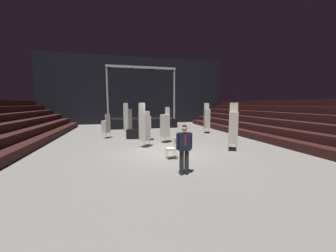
{
  "coord_description": "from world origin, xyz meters",
  "views": [
    {
      "loc": [
        -2.22,
        -9.17,
        2.43
      ],
      "look_at": [
        -0.04,
        -0.57,
        1.4
      ],
      "focal_mm": 20.69,
      "sensor_mm": 36.0,
      "label": 1
    }
  ],
  "objects_px": {
    "chair_stack_mid_right": "(128,120)",
    "chair_stack_mid_centre": "(207,118)",
    "chair_stack_front_left": "(106,126)",
    "man_with_tie": "(184,147)",
    "chair_stack_rear_left": "(165,125)",
    "loose_chair_near_man": "(173,147)",
    "equipment_road_case": "(133,134)",
    "chair_stack_front_right": "(148,125)",
    "chair_stack_rear_right": "(144,125)",
    "stage_riser": "(141,122)",
    "chair_stack_mid_left": "(233,127)"
  },
  "relations": [
    {
      "from": "chair_stack_front_left",
      "to": "chair_stack_rear_right",
      "type": "relative_size",
      "value": 0.69
    },
    {
      "from": "stage_riser",
      "to": "chair_stack_mid_left",
      "type": "distance_m",
      "value": 11.97
    },
    {
      "from": "stage_riser",
      "to": "equipment_road_case",
      "type": "relative_size",
      "value": 7.69
    },
    {
      "from": "equipment_road_case",
      "to": "loose_chair_near_man",
      "type": "xyz_separation_m",
      "value": [
        1.32,
        -5.46,
        0.21
      ]
    },
    {
      "from": "man_with_tie",
      "to": "chair_stack_front_right",
      "type": "distance_m",
      "value": 6.56
    },
    {
      "from": "man_with_tie",
      "to": "chair_stack_rear_right",
      "type": "relative_size",
      "value": 0.7
    },
    {
      "from": "man_with_tie",
      "to": "chair_stack_rear_right",
      "type": "xyz_separation_m",
      "value": [
        -0.78,
        4.53,
        0.26
      ]
    },
    {
      "from": "chair_stack_front_right",
      "to": "chair_stack_rear_right",
      "type": "relative_size",
      "value": 0.83
    },
    {
      "from": "stage_riser",
      "to": "chair_stack_mid_left",
      "type": "xyz_separation_m",
      "value": [
        3.42,
        -11.45,
        0.66
      ]
    },
    {
      "from": "equipment_road_case",
      "to": "loose_chair_near_man",
      "type": "relative_size",
      "value": 0.95
    },
    {
      "from": "man_with_tie",
      "to": "chair_stack_mid_right",
      "type": "distance_m",
      "value": 8.67
    },
    {
      "from": "chair_stack_front_left",
      "to": "chair_stack_rear_right",
      "type": "distance_m",
      "value": 4.18
    },
    {
      "from": "equipment_road_case",
      "to": "loose_chair_near_man",
      "type": "distance_m",
      "value": 5.62
    },
    {
      "from": "stage_riser",
      "to": "chair_stack_front_right",
      "type": "height_order",
      "value": "stage_riser"
    },
    {
      "from": "chair_stack_front_left",
      "to": "equipment_road_case",
      "type": "height_order",
      "value": "chair_stack_front_left"
    },
    {
      "from": "man_with_tie",
      "to": "chair_stack_rear_left",
      "type": "relative_size",
      "value": 0.78
    },
    {
      "from": "loose_chair_near_man",
      "to": "chair_stack_mid_centre",
      "type": "bearing_deg",
      "value": -34.62
    },
    {
      "from": "stage_riser",
      "to": "equipment_road_case",
      "type": "bearing_deg",
      "value": -101.06
    },
    {
      "from": "man_with_tie",
      "to": "loose_chair_near_man",
      "type": "height_order",
      "value": "man_with_tie"
    },
    {
      "from": "chair_stack_mid_right",
      "to": "loose_chair_near_man",
      "type": "xyz_separation_m",
      "value": [
        1.64,
        -6.56,
        -0.7
      ]
    },
    {
      "from": "chair_stack_front_left",
      "to": "man_with_tie",
      "type": "bearing_deg",
      "value": -115.93
    },
    {
      "from": "chair_stack_front_left",
      "to": "chair_stack_rear_left",
      "type": "distance_m",
      "value": 4.46
    },
    {
      "from": "man_with_tie",
      "to": "chair_stack_front_right",
      "type": "bearing_deg",
      "value": -85.95
    },
    {
      "from": "chair_stack_rear_left",
      "to": "equipment_road_case",
      "type": "relative_size",
      "value": 2.47
    },
    {
      "from": "chair_stack_mid_left",
      "to": "chair_stack_front_left",
      "type": "bearing_deg",
      "value": -8.68
    },
    {
      "from": "stage_riser",
      "to": "chair_stack_front_right",
      "type": "distance_m",
      "value": 7.52
    },
    {
      "from": "chair_stack_front_right",
      "to": "chair_stack_rear_left",
      "type": "xyz_separation_m",
      "value": [
        0.94,
        -1.05,
        0.08
      ]
    },
    {
      "from": "chair_stack_mid_right",
      "to": "chair_stack_rear_left",
      "type": "distance_m",
      "value": 3.71
    },
    {
      "from": "chair_stack_rear_right",
      "to": "chair_stack_front_right",
      "type": "bearing_deg",
      "value": 121.54
    },
    {
      "from": "stage_riser",
      "to": "chair_stack_mid_centre",
      "type": "xyz_separation_m",
      "value": [
        4.76,
        -5.59,
        0.66
      ]
    },
    {
      "from": "man_with_tie",
      "to": "equipment_road_case",
      "type": "xyz_separation_m",
      "value": [
        -1.18,
        7.44,
        -0.66
      ]
    },
    {
      "from": "man_with_tie",
      "to": "equipment_road_case",
      "type": "height_order",
      "value": "man_with_tie"
    },
    {
      "from": "stage_riser",
      "to": "chair_stack_mid_right",
      "type": "relative_size",
      "value": 2.8
    },
    {
      "from": "chair_stack_front_left",
      "to": "equipment_road_case",
      "type": "relative_size",
      "value": 1.9
    },
    {
      "from": "chair_stack_rear_right",
      "to": "equipment_road_case",
      "type": "distance_m",
      "value": 3.07
    },
    {
      "from": "chair_stack_mid_right",
      "to": "chair_stack_mid_centre",
      "type": "bearing_deg",
      "value": 40.68
    },
    {
      "from": "chair_stack_front_right",
      "to": "chair_stack_mid_left",
      "type": "relative_size",
      "value": 0.83
    },
    {
      "from": "stage_riser",
      "to": "chair_stack_rear_left",
      "type": "height_order",
      "value": "stage_riser"
    },
    {
      "from": "chair_stack_rear_left",
      "to": "loose_chair_near_man",
      "type": "height_order",
      "value": "chair_stack_rear_left"
    },
    {
      "from": "stage_riser",
      "to": "chair_stack_front_left",
      "type": "xyz_separation_m",
      "value": [
        -3.13,
        -6.0,
        0.28
      ]
    },
    {
      "from": "man_with_tie",
      "to": "loose_chair_near_man",
      "type": "relative_size",
      "value": 1.83
    },
    {
      "from": "chair_stack_mid_right",
      "to": "chair_stack_mid_centre",
      "type": "xyz_separation_m",
      "value": [
        6.36,
        -0.08,
        0.0
      ]
    },
    {
      "from": "chair_stack_front_right",
      "to": "chair_stack_mid_right",
      "type": "xyz_separation_m",
      "value": [
        -1.2,
        1.98,
        0.21
      ]
    },
    {
      "from": "chair_stack_mid_left",
      "to": "chair_stack_mid_centre",
      "type": "bearing_deg",
      "value": -71.78
    },
    {
      "from": "equipment_road_case",
      "to": "chair_stack_mid_centre",
      "type": "bearing_deg",
      "value": 9.53
    },
    {
      "from": "chair_stack_front_right",
      "to": "chair_stack_rear_right",
      "type": "xyz_separation_m",
      "value": [
        -0.47,
        -2.02,
        0.21
      ]
    },
    {
      "from": "equipment_road_case",
      "to": "loose_chair_near_man",
      "type": "height_order",
      "value": "loose_chair_near_man"
    },
    {
      "from": "man_with_tie",
      "to": "equipment_road_case",
      "type": "relative_size",
      "value": 1.93
    },
    {
      "from": "stage_riser",
      "to": "loose_chair_near_man",
      "type": "distance_m",
      "value": 12.07
    },
    {
      "from": "chair_stack_mid_left",
      "to": "chair_stack_mid_centre",
      "type": "height_order",
      "value": "same"
    }
  ]
}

